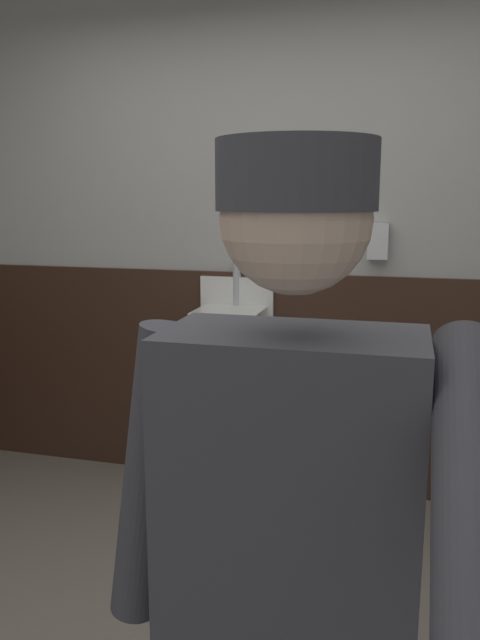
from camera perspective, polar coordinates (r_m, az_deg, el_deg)
wall_back at (r=3.36m, az=3.53°, el=9.02°), size 4.91×0.12×2.89m
wainscot_band_back at (r=3.43m, az=3.11°, el=-5.51°), size 4.31×0.03×1.17m
urinal_solo at (r=3.29m, az=-0.82°, el=-2.78°), size 0.40×0.34×1.24m
person at (r=1.14m, az=4.50°, el=-20.00°), size 0.64×0.60×1.65m
soap_dispenser at (r=3.21m, az=12.43°, el=7.02°), size 0.10×0.07×0.18m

